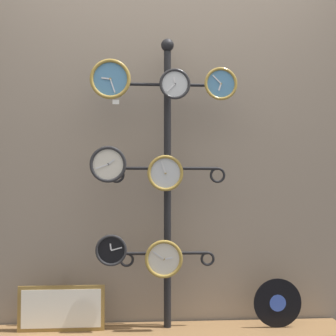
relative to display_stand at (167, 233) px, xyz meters
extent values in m
cube|color=gray|center=(0.00, 0.16, 0.76)|extent=(4.40, 0.04, 2.80)
cube|color=brown|center=(0.00, -0.06, -0.61)|extent=(2.20, 0.36, 0.06)
cylinder|color=black|center=(0.00, 0.00, -0.63)|extent=(0.42, 0.42, 0.02)
cylinder|color=black|center=(0.00, 0.00, 0.26)|extent=(0.05, 0.05, 1.76)
sphere|color=black|center=(0.00, 0.00, 1.18)|extent=(0.08, 0.08, 0.08)
cylinder|color=black|center=(-0.16, 0.00, 0.93)|extent=(0.32, 0.02, 0.02)
torus|color=black|center=(-0.32, 0.00, 0.89)|extent=(0.09, 0.02, 0.09)
cylinder|color=black|center=(0.16, 0.00, 0.93)|extent=(0.32, 0.02, 0.02)
torus|color=black|center=(0.32, 0.00, 0.89)|extent=(0.09, 0.02, 0.09)
cylinder|color=black|center=(-0.16, 0.00, 0.40)|extent=(0.32, 0.02, 0.02)
torus|color=black|center=(-0.32, 0.00, 0.36)|extent=(0.10, 0.02, 0.10)
cylinder|color=black|center=(0.16, 0.00, 0.40)|extent=(0.32, 0.02, 0.02)
torus|color=black|center=(0.32, 0.00, 0.36)|extent=(0.10, 0.02, 0.10)
cylinder|color=black|center=(-0.13, 0.00, -0.13)|extent=(0.25, 0.02, 0.02)
torus|color=black|center=(-0.25, 0.00, -0.16)|extent=(0.09, 0.02, 0.09)
cylinder|color=black|center=(0.13, 0.00, -0.13)|extent=(0.25, 0.02, 0.02)
torus|color=black|center=(0.25, 0.00, -0.16)|extent=(0.09, 0.02, 0.09)
cylinder|color=#4C84B2|center=(-0.35, -0.09, 0.93)|extent=(0.22, 0.02, 0.22)
torus|color=#A58438|center=(-0.35, -0.10, 0.93)|extent=(0.25, 0.02, 0.25)
cylinder|color=#A58438|center=(-0.35, -0.10, 0.93)|extent=(0.01, 0.01, 0.01)
cube|color=silver|center=(-0.38, -0.10, 0.94)|extent=(0.05, 0.00, 0.01)
cube|color=silver|center=(-0.34, -0.11, 0.89)|extent=(0.03, 0.00, 0.09)
cylinder|color=silver|center=(0.04, -0.09, 0.91)|extent=(0.17, 0.02, 0.17)
torus|color=#262628|center=(0.04, -0.11, 0.91)|extent=(0.19, 0.02, 0.19)
cylinder|color=#262628|center=(0.04, -0.11, 0.91)|extent=(0.01, 0.01, 0.01)
cube|color=silver|center=(0.03, -0.11, 0.93)|extent=(0.02, 0.00, 0.04)
cube|color=silver|center=(0.01, -0.11, 0.89)|extent=(0.05, 0.00, 0.05)
cylinder|color=#4C84B2|center=(0.32, -0.10, 0.91)|extent=(0.19, 0.02, 0.19)
torus|color=#A58438|center=(0.32, -0.11, 0.91)|extent=(0.20, 0.02, 0.20)
cylinder|color=#A58438|center=(0.32, -0.12, 0.91)|extent=(0.01, 0.01, 0.01)
cube|color=silver|center=(0.31, -0.12, 0.89)|extent=(0.02, 0.00, 0.05)
cube|color=silver|center=(0.29, -0.12, 0.94)|extent=(0.06, 0.00, 0.06)
cylinder|color=silver|center=(-0.36, -0.07, 0.42)|extent=(0.20, 0.02, 0.20)
torus|color=#262628|center=(-0.36, -0.08, 0.42)|extent=(0.22, 0.02, 0.22)
cylinder|color=#262628|center=(-0.36, -0.08, 0.42)|extent=(0.01, 0.01, 0.01)
cube|color=silver|center=(-0.35, -0.08, 0.43)|extent=(0.04, 0.00, 0.04)
cube|color=silver|center=(-0.40, -0.09, 0.41)|extent=(0.08, 0.00, 0.03)
cylinder|color=silver|center=(-0.02, -0.07, 0.37)|extent=(0.20, 0.02, 0.20)
torus|color=#A58438|center=(-0.02, -0.08, 0.37)|extent=(0.22, 0.02, 0.22)
cylinder|color=#A58438|center=(-0.02, -0.08, 0.37)|extent=(0.01, 0.01, 0.01)
cube|color=silver|center=(-0.03, -0.08, 0.39)|extent=(0.02, 0.00, 0.05)
cube|color=silver|center=(-0.03, -0.09, 0.40)|extent=(0.03, 0.00, 0.08)
cylinder|color=black|center=(-0.34, -0.09, -0.09)|extent=(0.17, 0.02, 0.17)
torus|color=#262628|center=(-0.34, -0.10, -0.09)|extent=(0.19, 0.02, 0.19)
cylinder|color=#262628|center=(-0.34, -0.10, -0.09)|extent=(0.01, 0.01, 0.01)
cube|color=silver|center=(-0.35, -0.10, -0.07)|extent=(0.01, 0.00, 0.04)
cube|color=silver|center=(-0.31, -0.11, -0.08)|extent=(0.07, 0.00, 0.02)
cylinder|color=silver|center=(-0.03, -0.08, -0.15)|extent=(0.21, 0.02, 0.21)
torus|color=#A58438|center=(-0.03, -0.10, -0.15)|extent=(0.23, 0.02, 0.23)
cylinder|color=#A58438|center=(-0.03, -0.10, -0.15)|extent=(0.01, 0.01, 0.01)
cube|color=silver|center=(0.00, -0.10, -0.14)|extent=(0.05, 0.00, 0.02)
cube|color=silver|center=(-0.06, -0.10, -0.13)|extent=(0.07, 0.00, 0.05)
cylinder|color=black|center=(0.68, -0.06, -0.43)|extent=(0.30, 0.01, 0.30)
cylinder|color=#334FB2|center=(0.68, -0.06, -0.43)|extent=(0.10, 0.00, 0.10)
cube|color=olive|center=(-0.64, -0.04, -0.44)|extent=(0.52, 0.02, 0.27)
cube|color=white|center=(-0.64, -0.05, -0.44)|extent=(0.47, 0.00, 0.23)
cube|color=white|center=(-0.32, -0.10, 0.80)|extent=(0.04, 0.00, 0.03)
camera|label=1|loc=(-0.20, -2.91, 0.28)|focal=50.00mm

